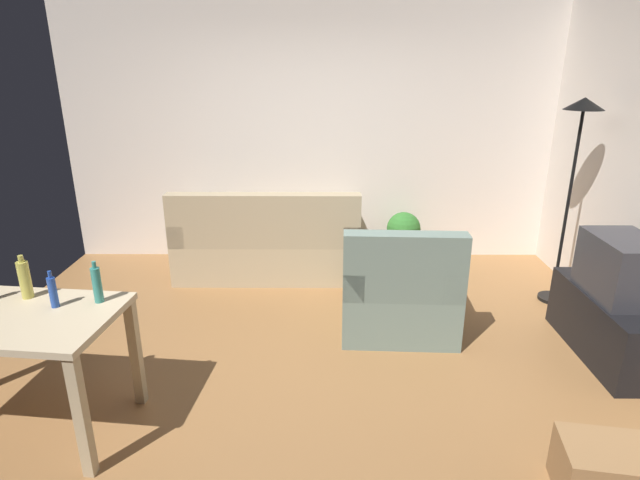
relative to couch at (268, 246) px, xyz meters
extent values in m
cube|color=olive|center=(0.44, -1.59, -0.32)|extent=(5.20, 4.40, 0.02)
cube|color=silver|center=(0.44, 0.61, 1.04)|extent=(5.20, 0.10, 2.70)
cube|color=tan|center=(0.00, 0.06, -0.11)|extent=(1.83, 0.84, 0.40)
cube|color=tan|center=(0.00, -0.28, 0.35)|extent=(1.83, 0.16, 0.52)
cube|color=tan|center=(0.83, 0.06, 0.20)|extent=(0.16, 0.84, 0.22)
cube|color=tan|center=(-0.83, 0.06, 0.20)|extent=(0.16, 0.84, 0.22)
cube|color=black|center=(2.69, -1.53, -0.07)|extent=(0.44, 1.10, 0.48)
cube|color=#2D2D33|center=(2.69, -1.53, 0.39)|extent=(0.40, 0.60, 0.44)
cylinder|color=black|center=(2.69, -0.60, -0.29)|extent=(0.26, 0.26, 0.03)
cylinder|color=black|center=(2.69, -0.60, 0.56)|extent=(0.03, 0.03, 1.68)
cone|color=black|center=(2.69, -0.60, 1.45)|extent=(0.32, 0.32, 0.10)
cube|color=#C6B28E|center=(-1.20, -2.37, 0.43)|extent=(1.27, 0.82, 0.04)
cube|color=tan|center=(-0.68, -2.74, 0.05)|extent=(0.07, 0.07, 0.72)
cube|color=tan|center=(-0.61, -2.12, 0.05)|extent=(0.07, 0.07, 0.72)
cylinder|color=brown|center=(1.42, 0.31, -0.20)|extent=(0.24, 0.24, 0.22)
sphere|color=#2D6B28|center=(1.42, 0.31, 0.08)|extent=(0.36, 0.36, 0.36)
cube|color=slate|center=(1.17, -1.09, -0.11)|extent=(0.94, 0.88, 0.40)
cube|color=slate|center=(1.16, -1.43, 0.35)|extent=(0.91, 0.20, 0.52)
cube|color=slate|center=(1.54, -1.11, 0.20)|extent=(0.20, 0.85, 0.22)
cube|color=slate|center=(0.80, -1.08, 0.20)|extent=(0.20, 0.85, 0.22)
cube|color=olive|center=(1.98, -2.88, -0.16)|extent=(0.53, 0.41, 0.30)
cylinder|color=#BCB24C|center=(-1.19, -2.16, 0.57)|extent=(0.07, 0.07, 0.23)
cylinder|color=#BCB24C|center=(-1.19, -2.16, 0.70)|extent=(0.03, 0.03, 0.04)
cylinder|color=#2347A3|center=(-0.97, -2.28, 0.54)|extent=(0.05, 0.05, 0.18)
cylinder|color=#2347A3|center=(-0.97, -2.28, 0.65)|extent=(0.02, 0.02, 0.04)
cylinder|color=teal|center=(-0.74, -2.21, 0.56)|extent=(0.05, 0.05, 0.21)
cylinder|color=teal|center=(-0.74, -2.21, 0.68)|extent=(0.02, 0.02, 0.04)
camera|label=1|loc=(0.56, -4.91, 1.78)|focal=28.77mm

